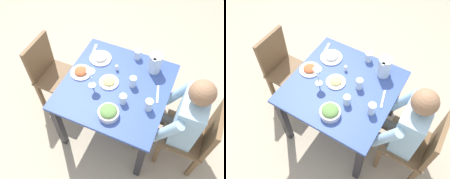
% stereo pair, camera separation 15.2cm
% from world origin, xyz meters
% --- Properties ---
extents(ground_plane, '(8.00, 8.00, 0.00)m').
position_xyz_m(ground_plane, '(0.00, 0.00, 0.00)').
color(ground_plane, tan).
extents(dining_table, '(0.93, 0.93, 0.72)m').
position_xyz_m(dining_table, '(0.00, 0.00, 0.61)').
color(dining_table, '#334C99').
rests_on(dining_table, ground_plane).
extents(chair_near, '(0.40, 0.40, 0.86)m').
position_xyz_m(chair_near, '(-0.06, -0.78, 0.48)').
color(chair_near, brown).
rests_on(chair_near, ground_plane).
extents(chair_far, '(0.40, 0.40, 0.86)m').
position_xyz_m(chair_far, '(0.06, 0.78, 0.48)').
color(chair_far, brown).
rests_on(chair_far, ground_plane).
extents(diner_near, '(0.48, 0.53, 1.15)m').
position_xyz_m(diner_near, '(-0.06, -0.58, 0.63)').
color(diner_near, '#9EC6E0').
rests_on(diner_near, ground_plane).
extents(water_pitcher, '(0.16, 0.12, 0.19)m').
position_xyz_m(water_pitcher, '(0.31, -0.25, 0.82)').
color(water_pitcher, silver).
rests_on(water_pitcher, dining_table).
extents(salad_bowl, '(0.17, 0.17, 0.09)m').
position_xyz_m(salad_bowl, '(-0.30, -0.06, 0.77)').
color(salad_bowl, white).
rests_on(salad_bowl, dining_table).
extents(plate_yoghurt, '(0.21, 0.21, 0.06)m').
position_xyz_m(plate_yoghurt, '(0.23, 0.26, 0.74)').
color(plate_yoghurt, white).
rests_on(plate_yoghurt, dining_table).
extents(plate_rice_curry, '(0.19, 0.19, 0.05)m').
position_xyz_m(plate_rice_curry, '(0.00, 0.35, 0.74)').
color(plate_rice_curry, white).
rests_on(plate_rice_curry, dining_table).
extents(plate_fries, '(0.18, 0.18, 0.04)m').
position_xyz_m(plate_fries, '(-0.00, 0.07, 0.74)').
color(plate_fries, white).
rests_on(plate_fries, dining_table).
extents(water_glass_by_pitcher, '(0.06, 0.06, 0.10)m').
position_xyz_m(water_glass_by_pitcher, '(0.06, -0.13, 0.77)').
color(water_glass_by_pitcher, silver).
rests_on(water_glass_by_pitcher, dining_table).
extents(water_glass_center, '(0.07, 0.07, 0.11)m').
position_xyz_m(water_glass_center, '(-0.11, -0.34, 0.78)').
color(water_glass_center, silver).
rests_on(water_glass_center, dining_table).
extents(water_glass_near_right, '(0.06, 0.06, 0.09)m').
position_xyz_m(water_glass_near_right, '(-0.14, -0.12, 0.77)').
color(water_glass_near_right, silver).
rests_on(water_glass_near_right, dining_table).
extents(water_glass_far_right, '(0.07, 0.07, 0.09)m').
position_xyz_m(water_glass_far_right, '(0.39, -0.05, 0.77)').
color(water_glass_far_right, silver).
rests_on(water_glass_far_right, dining_table).
extents(wine_glass, '(0.08, 0.08, 0.20)m').
position_xyz_m(wine_glass, '(-0.09, 0.19, 0.86)').
color(wine_glass, silver).
rests_on(wine_glass, dining_table).
extents(salt_shaker, '(0.03, 0.03, 0.05)m').
position_xyz_m(salt_shaker, '(0.17, 0.07, 0.75)').
color(salt_shaker, white).
rests_on(salt_shaker, dining_table).
extents(fork_near, '(0.17, 0.06, 0.01)m').
position_xyz_m(fork_near, '(0.31, 0.37, 0.73)').
color(fork_near, silver).
rests_on(fork_near, dining_table).
extents(knife_near, '(0.18, 0.06, 0.01)m').
position_xyz_m(knife_near, '(0.05, -0.37, 0.73)').
color(knife_near, silver).
rests_on(knife_near, dining_table).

